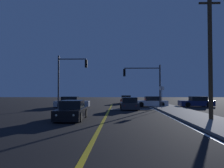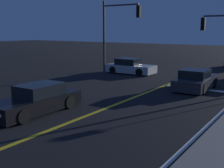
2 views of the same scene
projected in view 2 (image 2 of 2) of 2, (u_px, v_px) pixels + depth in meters
The scene contains 7 objects.
lane_line_center at pixel (55, 128), 11.37m from camera, with size 0.20×42.02×0.01m, color gold.
lane_line_edge_right at pixel (172, 159), 8.63m from camera, with size 0.16×42.02×0.01m, color white.
stop_bar at pixel (203, 89), 18.76m from camera, with size 5.21×0.50×0.01m, color white.
car_following_oncoming_black at pixel (37, 100), 13.44m from camera, with size 1.87×4.69×1.34m.
car_distant_tail_silver at pixel (130, 67), 25.63m from camera, with size 4.41×2.02×1.34m.
car_side_waiting_charcoal at pixel (195, 81), 18.69m from camera, with size 2.04×4.19×1.34m.
traffic_signal_far_left at pixel (116, 27), 22.84m from camera, with size 3.47×0.28×6.17m.
Camera 2 is at (7.97, 4.67, 3.85)m, focal length 45.73 mm.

